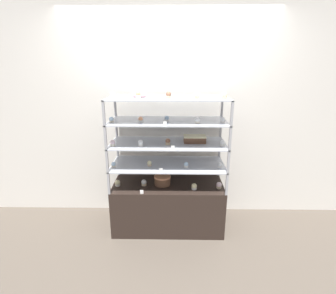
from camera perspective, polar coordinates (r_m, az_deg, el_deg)
name	(u,v)px	position (r m, az deg, el deg)	size (l,w,h in m)	color
ground_plane	(168,225)	(3.33, 0.00, -16.67)	(20.00, 20.00, 0.00)	brown
back_wall	(169,114)	(3.25, 0.13, 7.25)	(8.00, 0.05, 2.60)	silver
display_base	(168,205)	(3.19, 0.00, -12.52)	(1.26, 0.55, 0.55)	black
display_riser_lower	(168,165)	(2.97, 0.00, -3.91)	(1.26, 0.55, 0.25)	#99999E
display_riser_middle	(168,144)	(2.89, 0.00, 0.68)	(1.26, 0.55, 0.25)	#99999E
display_riser_upper	(168,122)	(2.83, 0.00, 5.50)	(1.26, 0.55, 0.25)	#99999E
display_riser_top	(168,99)	(2.79, 0.00, 10.48)	(1.26, 0.55, 0.25)	#99999E
layer_cake_centerpiece	(162,180)	(3.03, -1.22, -7.23)	(0.19, 0.19, 0.11)	brown
sheet_cake_frosted	(195,139)	(2.92, 5.81, 1.75)	(0.24, 0.16, 0.07)	brown
cupcake_0	(118,183)	(3.06, -10.91, -7.71)	(0.06, 0.06, 0.07)	beige
cupcake_1	(144,183)	(3.02, -5.25, -7.74)	(0.06, 0.06, 0.07)	#CCB28C
cupcake_2	(194,187)	(2.93, 5.71, -8.56)	(0.06, 0.06, 0.07)	white
cupcake_3	(219,185)	(3.00, 11.04, -8.20)	(0.06, 0.06, 0.07)	#CCB28C
price_tag_0	(142,192)	(2.84, -5.73, -9.72)	(0.04, 0.00, 0.04)	white
cupcake_4	(113,165)	(2.92, -11.79, -3.80)	(0.05, 0.05, 0.06)	beige
cupcake_5	(149,163)	(2.90, -4.07, -3.58)	(0.05, 0.05, 0.06)	#CCB28C
cupcake_6	(186,165)	(2.86, 3.98, -3.87)	(0.05, 0.05, 0.06)	white
cupcake_7	(220,165)	(2.90, 11.23, -3.87)	(0.05, 0.05, 0.06)	white
price_tag_1	(161,170)	(2.72, -1.53, -5.13)	(0.04, 0.00, 0.04)	white
cupcake_8	(113,143)	(2.81, -11.96, 0.83)	(0.05, 0.05, 0.07)	beige
cupcake_9	(141,143)	(2.77, -5.99, 0.85)	(0.05, 0.05, 0.07)	white
cupcake_10	(167,142)	(2.81, -0.13, 1.17)	(0.05, 0.05, 0.07)	#CCB28C
cupcake_11	(223,143)	(2.82, 11.81, 0.85)	(0.05, 0.05, 0.07)	white
price_tag_2	(173,148)	(2.64, 1.06, -0.15)	(0.04, 0.00, 0.04)	white
cupcake_12	(111,120)	(2.79, -12.24, 5.82)	(0.05, 0.05, 0.06)	beige
cupcake_13	(141,120)	(2.75, -5.98, 5.97)	(0.05, 0.05, 0.06)	white
cupcake_14	(167,119)	(2.78, -0.27, 6.17)	(0.05, 0.05, 0.06)	white
cupcake_15	(197,121)	(2.70, 6.36, 5.74)	(0.05, 0.05, 0.06)	beige
cupcake_16	(223,120)	(2.77, 11.82, 5.75)	(0.05, 0.05, 0.06)	white
price_tag_3	(165,124)	(2.57, -0.67, 5.14)	(0.04, 0.00, 0.04)	white
cupcake_17	(113,95)	(2.77, -11.99, 11.04)	(0.05, 0.05, 0.07)	white
cupcake_18	(138,95)	(2.75, -6.46, 11.26)	(0.05, 0.05, 0.07)	beige
cupcake_19	(168,95)	(2.68, 0.11, 11.22)	(0.05, 0.05, 0.07)	#CCB28C
cupcake_20	(197,95)	(2.69, 6.32, 11.15)	(0.05, 0.05, 0.07)	#CCB28C
cupcake_21	(224,95)	(2.73, 12.20, 10.95)	(0.05, 0.05, 0.07)	#CCB28C
price_tag_4	(126,98)	(2.57, -9.05, 10.51)	(0.04, 0.00, 0.04)	white
donut_glazed	(139,95)	(2.85, -6.24, 11.21)	(0.15, 0.15, 0.04)	#EFB2BC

